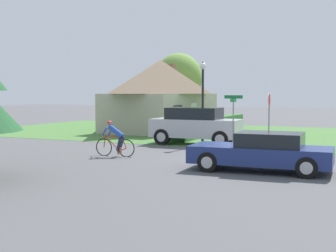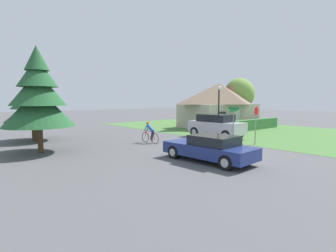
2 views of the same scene
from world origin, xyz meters
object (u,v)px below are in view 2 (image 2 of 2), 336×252
cyclist (150,133)px  conifer_tall_far (34,103)px  street_name_sign (233,118)px  parked_suv_right (216,126)px  stop_sign (256,118)px  street_lamp (219,102)px  sedan_left_lane (210,148)px  deciduous_tree_right (239,94)px  cottage_house (219,104)px  conifer_tall_near (38,96)px

cyclist → conifer_tall_far: bearing=39.1°
street_name_sign → conifer_tall_far: size_ratio=0.50×
parked_suv_right → stop_sign: size_ratio=1.74×
parked_suv_right → street_lamp: 1.99m
stop_sign → conifer_tall_far: size_ratio=0.52×
sedan_left_lane → street_lamp: 8.18m
cyclist → deciduous_tree_right: (18.12, 5.06, 3.13)m
parked_suv_right → stop_sign: stop_sign is taller
cottage_house → stop_sign: size_ratio=3.52×
stop_sign → cottage_house: bearing=-135.2°
cyclist → deciduous_tree_right: size_ratio=0.31×
cottage_house → street_lamp: (-7.52, -6.00, 0.29)m
sedan_left_lane → parked_suv_right: (6.75, 5.11, 0.33)m
cyclist → deciduous_tree_right: bearing=-78.5°
stop_sign → street_name_sign: 1.68m
street_name_sign → conifer_tall_near: (-11.72, 4.95, 1.52)m
street_lamp → parked_suv_right: bearing=55.4°
parked_suv_right → cottage_house: bearing=-54.8°
stop_sign → conifer_tall_near: bearing=-34.5°
parked_suv_right → conifer_tall_near: conifer_tall_near is taller
street_name_sign → cottage_house: bearing=44.0°
parked_suv_right → deciduous_tree_right: size_ratio=0.79×
street_lamp → conifer_tall_far: size_ratio=0.83×
parked_suv_right → cyclist: bearing=73.7°
sedan_left_lane → stop_sign: size_ratio=1.81×
street_lamp → conifer_tall_far: 13.97m
cyclist → parked_suv_right: bearing=-108.2°
stop_sign → street_lamp: bearing=-100.4°
parked_suv_right → deciduous_tree_right: (12.51, 6.47, 2.86)m
conifer_tall_near → deciduous_tree_right: size_ratio=1.04×
sedan_left_lane → stop_sign: 6.32m
deciduous_tree_right → sedan_left_lane: bearing=-149.0°
parked_suv_right → street_lamp: size_ratio=1.09×
parked_suv_right → conifer_tall_far: conifer_tall_far is taller
cyclist → parked_suv_right: 5.79m
sedan_left_lane → street_name_sign: size_ratio=1.89×
conifer_tall_near → parked_suv_right: bearing=-12.1°
street_lamp → conifer_tall_near: 12.63m
conifer_tall_near → deciduous_tree_right: (25.07, 3.78, 0.54)m
sedan_left_lane → conifer_tall_far: size_ratio=0.95×
conifer_tall_far → street_name_sign: bearing=-43.0°
sedan_left_lane → conifer_tall_near: 10.08m
cyclist → deciduous_tree_right: 19.08m
street_name_sign → deciduous_tree_right: bearing=33.2°
sedan_left_lane → conifer_tall_far: bearing=17.5°
sedan_left_lane → conifer_tall_far: (-4.85, 12.89, 2.19)m
stop_sign → street_lamp: size_ratio=0.63×
sedan_left_lane → conifer_tall_near: (-5.82, 7.80, 2.65)m
conifer_tall_near → street_lamp: bearing=-14.7°
sedan_left_lane → street_name_sign: bearing=-67.4°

